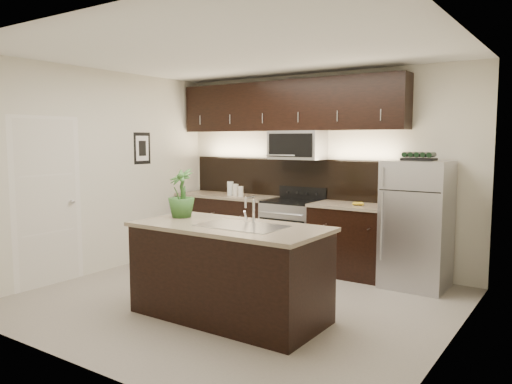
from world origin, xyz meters
TOP-DOWN VIEW (x-y plane):
  - ground at (0.00, 0.00)m, footprint 4.50×4.50m
  - room_walls at (-0.11, -0.04)m, footprint 4.52×4.02m
  - counter_run at (-0.46, 1.69)m, footprint 3.51×0.65m
  - upper_fixtures at (-0.43, 1.84)m, footprint 3.49×0.40m
  - island at (0.26, -0.46)m, footprint 1.96×0.96m
  - sink_faucet at (0.41, -0.45)m, footprint 0.84×0.50m
  - refrigerator at (1.49, 1.63)m, footprint 0.74×0.67m
  - wine_rack at (1.49, 1.63)m, footprint 0.38×0.23m
  - plant at (-0.46, -0.37)m, footprint 0.34×0.34m
  - canisters at (-1.23, 1.62)m, footprint 0.31×0.13m
  - french_press at (1.16, 1.64)m, footprint 0.10×0.10m
  - bananas at (0.71, 1.61)m, footprint 0.18×0.15m

SIDE VIEW (x-z plane):
  - ground at x=0.00m, z-range 0.00..0.00m
  - counter_run at x=-0.46m, z-range 0.00..0.94m
  - island at x=0.26m, z-range 0.00..0.94m
  - refrigerator at x=1.49m, z-range 0.00..1.53m
  - sink_faucet at x=0.41m, z-range 0.81..1.10m
  - bananas at x=0.71m, z-range 0.94..0.99m
  - canisters at x=-1.23m, z-range 0.93..1.14m
  - french_press at x=1.16m, z-range 0.90..1.19m
  - plant at x=-0.46m, z-range 0.94..1.46m
  - wine_rack at x=1.49m, z-range 1.53..1.62m
  - room_walls at x=-0.11m, z-range 0.34..3.05m
  - upper_fixtures at x=-0.43m, z-range 1.31..2.97m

